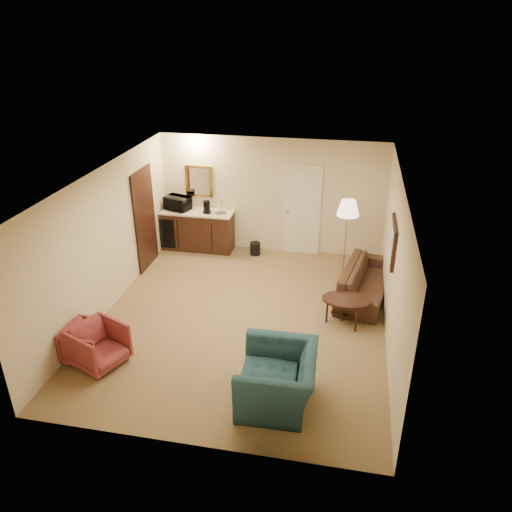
% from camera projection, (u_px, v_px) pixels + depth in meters
% --- Properties ---
extents(ground, '(6.00, 6.00, 0.00)m').
position_uv_depth(ground, '(243.00, 318.00, 8.99)').
color(ground, olive).
rests_on(ground, ground).
extents(room_walls, '(5.02, 6.01, 2.61)m').
position_uv_depth(room_walls, '(246.00, 214.00, 8.94)').
color(room_walls, beige).
rests_on(room_walls, ground).
extents(wetbar_cabinet, '(1.64, 0.58, 0.92)m').
position_uv_depth(wetbar_cabinet, '(198.00, 230.00, 11.48)').
color(wetbar_cabinet, '#351D11').
rests_on(wetbar_cabinet, ground).
extents(sofa, '(0.98, 2.13, 0.80)m').
position_uv_depth(sofa, '(366.00, 277.00, 9.57)').
color(sofa, black).
rests_on(sofa, ground).
extents(teal_armchair, '(0.82, 1.23, 1.05)m').
position_uv_depth(teal_armchair, '(278.00, 371.00, 6.84)').
color(teal_armchair, '#1C3B46').
rests_on(teal_armchair, ground).
extents(rose_chair_near, '(0.90, 0.93, 0.74)m').
position_uv_depth(rose_chair_near, '(98.00, 344.00, 7.67)').
color(rose_chair_near, '#963931').
rests_on(rose_chair_near, ground).
extents(rose_chair_far, '(0.65, 0.69, 0.67)m').
position_uv_depth(rose_chair_far, '(88.00, 341.00, 7.79)').
color(rose_chair_far, '#963931').
rests_on(rose_chair_far, ground).
extents(coffee_table, '(0.99, 0.83, 0.48)m').
position_uv_depth(coffee_table, '(345.00, 311.00, 8.77)').
color(coffee_table, black).
rests_on(coffee_table, ground).
extents(floor_lamp, '(0.49, 0.49, 1.68)m').
position_uv_depth(floor_lamp, '(346.00, 239.00, 10.07)').
color(floor_lamp, gold).
rests_on(floor_lamp, ground).
extents(waste_bin, '(0.24, 0.24, 0.29)m').
position_uv_depth(waste_bin, '(255.00, 248.00, 11.32)').
color(waste_bin, black).
rests_on(waste_bin, ground).
extents(microwave, '(0.62, 0.46, 0.38)m').
position_uv_depth(microwave, '(177.00, 202.00, 11.31)').
color(microwave, black).
rests_on(microwave, wetbar_cabinet).
extents(coffee_maker, '(0.17, 0.17, 0.29)m').
position_uv_depth(coffee_maker, '(207.00, 207.00, 11.12)').
color(coffee_maker, black).
rests_on(coffee_maker, wetbar_cabinet).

